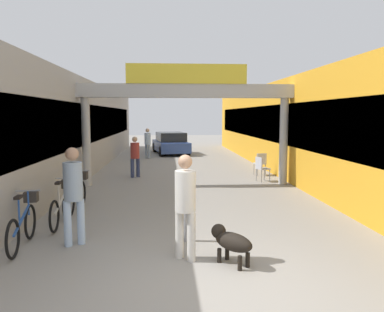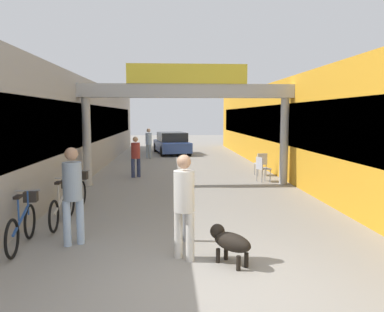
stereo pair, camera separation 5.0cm
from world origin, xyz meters
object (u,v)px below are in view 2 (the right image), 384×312
Objects in this scene: pedestrian_carrying_crate at (136,154)px; pedestrian_elderly_walking at (149,141)px; bicycle_silver_second at (62,204)px; cafe_chair_aluminium_nearer at (262,167)px; dog_on_leash at (229,241)px; bicycle_blue_nearest at (23,222)px; pedestrian_with_dog at (184,200)px; parked_car_blue at (172,143)px; pedestrian_companion at (73,189)px; bollard_post_metal at (185,213)px; cafe_chair_aluminium_farther at (261,162)px; bicycle_black_third at (77,193)px.

pedestrian_elderly_walking reaches higher than pedestrian_carrying_crate.
cafe_chair_aluminium_nearer is (5.64, 4.89, 0.10)m from bicycle_silver_second.
pedestrian_elderly_walking reaches higher than dog_on_leash.
pedestrian_elderly_walking is (0.15, 6.32, 0.06)m from pedestrian_carrying_crate.
bicycle_blue_nearest and bicycle_silver_second have the same top height.
pedestrian_with_dog is at bearing -84.62° from pedestrian_elderly_walking.
pedestrian_with_dog is at bearing -89.66° from parked_car_blue.
pedestrian_carrying_crate is at bearing 104.60° from dog_on_leash.
pedestrian_carrying_crate is 7.69m from bicycle_blue_nearest.
pedestrian_carrying_crate is at bearing 80.29° from bicycle_silver_second.
dog_on_leash is 3.76m from bicycle_blue_nearest.
bollard_post_metal is (2.04, 0.09, -0.49)m from pedestrian_companion.
pedestrian_elderly_walking is 15.08m from dog_on_leash.
cafe_chair_aluminium_nearer is at bearing 51.20° from pedestrian_companion.
pedestrian_elderly_walking reaches higher than bicycle_blue_nearest.
bicycle_blue_nearest is at bearing 178.95° from pedestrian_companion.
bollard_post_metal is at bearing 1.44° from bicycle_blue_nearest.
pedestrian_companion is 1.06× the size of bicycle_silver_second.
cafe_chair_aluminium_nearer is at bearing -15.78° from pedestrian_carrying_crate.
pedestrian_carrying_crate is 6.29m from bicycle_silver_second.
cafe_chair_aluminium_farther is (6.27, 7.61, 0.10)m from bicycle_blue_nearest.
pedestrian_with_dog is 9.10m from cafe_chair_aluminium_farther.
parked_car_blue is (-3.47, 8.70, 0.10)m from cafe_chair_aluminium_farther.
parked_car_blue reaches higher than bicycle_black_third.
cafe_chair_aluminium_farther is at bearing 46.31° from bicycle_silver_second.
bicycle_blue_nearest is 0.40× the size of parked_car_blue.
pedestrian_companion reaches higher than pedestrian_carrying_crate.
bicycle_black_third is (-1.16, -11.31, -0.51)m from pedestrian_elderly_walking.
pedestrian_carrying_crate is 0.92× the size of bicycle_silver_second.
bicycle_blue_nearest is 8.63m from cafe_chair_aluminium_nearer.
bicycle_blue_nearest is at bearing -102.62° from bicycle_silver_second.
parked_car_blue is at bearing 90.55° from bollard_post_metal.
pedestrian_companion is at bearing -93.46° from pedestrian_carrying_crate.
bollard_post_metal is 8.23m from cafe_chair_aluminium_farther.
bicycle_blue_nearest is at bearing -96.23° from pedestrian_elderly_walking.
dog_on_leash is 0.90× the size of cafe_chair_aluminium_farther.
pedestrian_elderly_walking is at bearing 127.22° from cafe_chair_aluminium_farther.
cafe_chair_aluminium_nearer is 1.00× the size of cafe_chair_aluminium_farther.
bicycle_black_third is at bearing -95.85° from pedestrian_elderly_walking.
pedestrian_with_dog is 1.11× the size of pedestrian_carrying_crate.
pedestrian_elderly_walking reaches higher than bicycle_silver_second.
bicycle_blue_nearest is (-1.51, -13.87, -0.51)m from pedestrian_elderly_walking.
cafe_chair_aluminium_nearer is at bearing -103.20° from cafe_chair_aluminium_farther.
pedestrian_carrying_crate reaches higher than dog_on_leash.
bicycle_silver_second is at bearing 113.45° from pedestrian_companion.
bicycle_silver_second reaches higher than dog_on_leash.
bollard_post_metal reaches higher than bicycle_blue_nearest.
pedestrian_companion is 0.42× the size of parked_car_blue.
dog_on_leash is at bearing -107.76° from cafe_chair_aluminium_nearer.
pedestrian_with_dog is 2.15m from pedestrian_companion.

